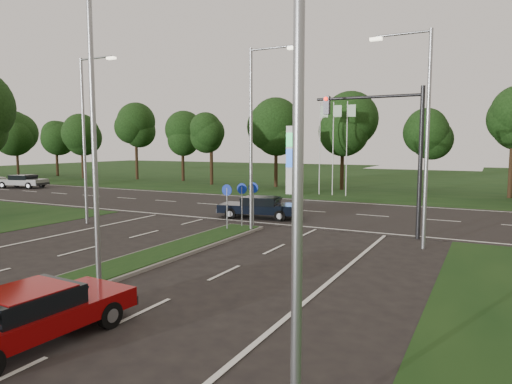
% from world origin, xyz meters
% --- Properties ---
extents(verge_far, '(160.00, 50.00, 0.02)m').
position_xyz_m(verge_far, '(0.00, 55.00, 0.00)').
color(verge_far, black).
rests_on(verge_far, ground).
extents(cross_road, '(160.00, 12.00, 0.02)m').
position_xyz_m(cross_road, '(0.00, 24.00, 0.00)').
color(cross_road, black).
rests_on(cross_road, ground).
extents(median_kerb, '(2.00, 26.00, 0.12)m').
position_xyz_m(median_kerb, '(0.00, 4.00, 0.06)').
color(median_kerb, slate).
rests_on(median_kerb, ground).
extents(streetlight_median_near, '(2.53, 0.22, 9.00)m').
position_xyz_m(streetlight_median_near, '(1.00, 6.00, 5.08)').
color(streetlight_median_near, gray).
rests_on(streetlight_median_near, ground).
extents(streetlight_median_far, '(2.53, 0.22, 9.00)m').
position_xyz_m(streetlight_median_far, '(1.00, 16.00, 5.08)').
color(streetlight_median_far, gray).
rests_on(streetlight_median_far, ground).
extents(streetlight_left_far, '(2.53, 0.22, 9.00)m').
position_xyz_m(streetlight_left_far, '(-8.30, 14.00, 5.08)').
color(streetlight_left_far, gray).
rests_on(streetlight_left_far, ground).
extents(streetlight_right_far, '(2.53, 0.22, 9.00)m').
position_xyz_m(streetlight_right_far, '(8.80, 16.00, 5.08)').
color(streetlight_right_far, gray).
rests_on(streetlight_right_far, ground).
extents(streetlight_right_near, '(2.53, 0.22, 9.00)m').
position_xyz_m(streetlight_right_near, '(8.80, 2.00, 5.08)').
color(streetlight_right_near, gray).
rests_on(streetlight_right_near, ground).
extents(traffic_signal, '(5.10, 0.42, 7.00)m').
position_xyz_m(traffic_signal, '(7.19, 18.00, 4.65)').
color(traffic_signal, black).
rests_on(traffic_signal, ground).
extents(median_signs, '(1.16, 1.76, 2.38)m').
position_xyz_m(median_signs, '(0.00, 16.40, 1.71)').
color(median_signs, gray).
rests_on(median_signs, ground).
extents(gas_pylon, '(5.80, 1.26, 8.00)m').
position_xyz_m(gas_pylon, '(-3.79, 33.05, 3.20)').
color(gas_pylon, silver).
rests_on(gas_pylon, ground).
extents(treeline_far, '(6.00, 6.00, 9.90)m').
position_xyz_m(treeline_far, '(0.10, 39.93, 6.83)').
color(treeline_far, black).
rests_on(treeline_far, ground).
extents(red_sedan, '(2.08, 4.61, 1.24)m').
position_xyz_m(red_sedan, '(2.59, 2.33, 0.67)').
color(red_sedan, maroon).
rests_on(red_sedan, ground).
extents(navy_sedan, '(4.94, 2.70, 1.29)m').
position_xyz_m(navy_sedan, '(-0.76, 20.00, 0.69)').
color(navy_sedan, black).
rests_on(navy_sedan, ground).
extents(far_car_a, '(5.07, 3.12, 1.36)m').
position_xyz_m(far_car_a, '(-30.64, 25.91, 0.73)').
color(far_car_a, gray).
rests_on(far_car_a, ground).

